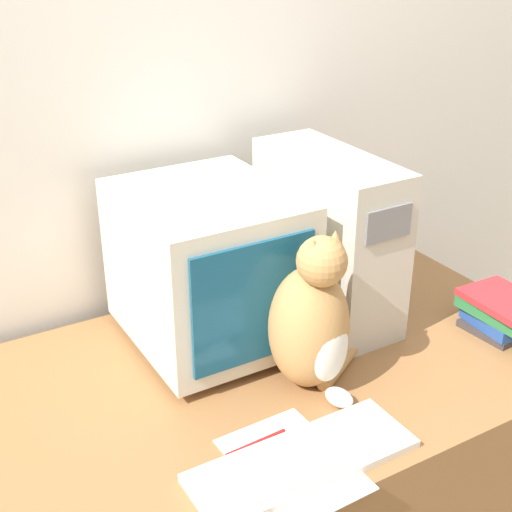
{
  "coord_description": "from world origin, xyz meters",
  "views": [
    {
      "loc": [
        -0.77,
        -0.81,
        1.73
      ],
      "look_at": [
        -0.01,
        0.5,
        1.01
      ],
      "focal_mm": 50.0,
      "sensor_mm": 36.0,
      "label": 1
    }
  ],
  "objects_px": {
    "book_stack": "(501,312)",
    "keyboard": "(303,460)",
    "computer_tower": "(327,236)",
    "pen": "(256,443)",
    "cat": "(312,323)",
    "crt_monitor": "(208,267)"
  },
  "relations": [
    {
      "from": "crt_monitor",
      "to": "pen",
      "type": "relative_size",
      "value": 3.18
    },
    {
      "from": "computer_tower",
      "to": "book_stack",
      "type": "relative_size",
      "value": 2.24
    },
    {
      "from": "cat",
      "to": "crt_monitor",
      "type": "bearing_deg",
      "value": 102.4
    },
    {
      "from": "keyboard",
      "to": "crt_monitor",
      "type": "bearing_deg",
      "value": 83.88
    },
    {
      "from": "crt_monitor",
      "to": "cat",
      "type": "xyz_separation_m",
      "value": [
        0.11,
        -0.3,
        -0.04
      ]
    },
    {
      "from": "crt_monitor",
      "to": "computer_tower",
      "type": "relative_size",
      "value": 0.97
    },
    {
      "from": "cat",
      "to": "book_stack",
      "type": "bearing_deg",
      "value": -14.08
    },
    {
      "from": "pen",
      "to": "crt_monitor",
      "type": "bearing_deg",
      "value": 75.58
    },
    {
      "from": "keyboard",
      "to": "cat",
      "type": "bearing_deg",
      "value": 52.6
    },
    {
      "from": "book_stack",
      "to": "pen",
      "type": "bearing_deg",
      "value": -175.49
    },
    {
      "from": "keyboard",
      "to": "book_stack",
      "type": "xyz_separation_m",
      "value": [
        0.75,
        0.16,
        0.05
      ]
    },
    {
      "from": "book_stack",
      "to": "keyboard",
      "type": "bearing_deg",
      "value": -167.68
    },
    {
      "from": "computer_tower",
      "to": "pen",
      "type": "xyz_separation_m",
      "value": [
        -0.46,
        -0.39,
        -0.22
      ]
    },
    {
      "from": "computer_tower",
      "to": "book_stack",
      "type": "bearing_deg",
      "value": -44.18
    },
    {
      "from": "computer_tower",
      "to": "book_stack",
      "type": "distance_m",
      "value": 0.51
    },
    {
      "from": "keyboard",
      "to": "book_stack",
      "type": "distance_m",
      "value": 0.76
    },
    {
      "from": "cat",
      "to": "keyboard",
      "type": "bearing_deg",
      "value": -135.64
    },
    {
      "from": "keyboard",
      "to": "computer_tower",
      "type": "bearing_deg",
      "value": 50.78
    },
    {
      "from": "keyboard",
      "to": "book_stack",
      "type": "height_order",
      "value": "book_stack"
    },
    {
      "from": "pen",
      "to": "computer_tower",
      "type": "bearing_deg",
      "value": 40.86
    },
    {
      "from": "crt_monitor",
      "to": "keyboard",
      "type": "xyz_separation_m",
      "value": [
        -0.06,
        -0.52,
        -0.2
      ]
    },
    {
      "from": "cat",
      "to": "pen",
      "type": "height_order",
      "value": "cat"
    }
  ]
}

